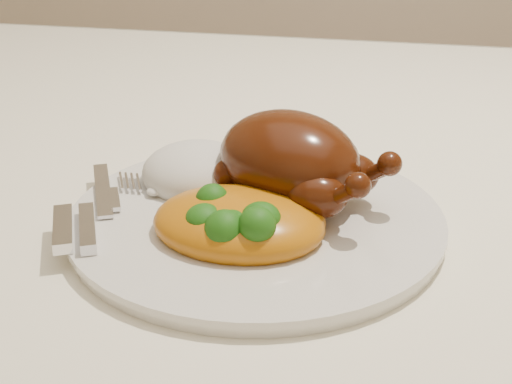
# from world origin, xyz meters

# --- Properties ---
(dining_table) EXTENTS (1.60, 0.90, 0.76)m
(dining_table) POSITION_xyz_m (0.00, 0.00, 0.67)
(dining_table) COLOR brown
(dining_table) RESTS_ON floor
(tablecloth) EXTENTS (1.73, 1.03, 0.18)m
(tablecloth) POSITION_xyz_m (0.00, 0.00, 0.74)
(tablecloth) COLOR white
(tablecloth) RESTS_ON dining_table
(dinner_plate) EXTENTS (0.31, 0.31, 0.01)m
(dinner_plate) POSITION_xyz_m (-0.15, -0.19, 0.77)
(dinner_plate) COLOR silver
(dinner_plate) RESTS_ON tablecloth
(roast_chicken) EXTENTS (0.17, 0.14, 0.08)m
(roast_chicken) POSITION_xyz_m (-0.12, -0.17, 0.82)
(roast_chicken) COLOR #4A1B07
(roast_chicken) RESTS_ON dinner_plate
(rice_mound) EXTENTS (0.12, 0.11, 0.06)m
(rice_mound) POSITION_xyz_m (-0.21, -0.14, 0.79)
(rice_mound) COLOR silver
(rice_mound) RESTS_ON dinner_plate
(mac_and_cheese) EXTENTS (0.14, 0.11, 0.06)m
(mac_and_cheese) POSITION_xyz_m (-0.15, -0.23, 0.79)
(mac_and_cheese) COLOR #BB730B
(mac_and_cheese) RESTS_ON dinner_plate
(cutlery) EXTENTS (0.07, 0.17, 0.01)m
(cutlery) POSITION_xyz_m (-0.28, -0.23, 0.79)
(cutlery) COLOR silver
(cutlery) RESTS_ON dinner_plate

